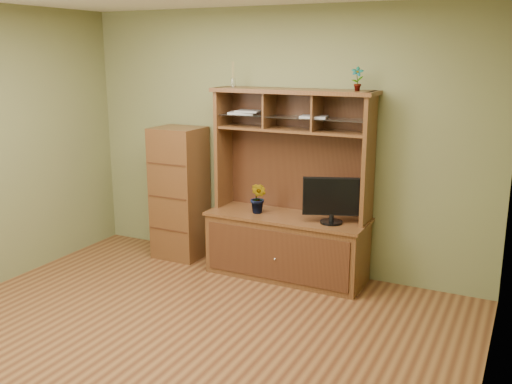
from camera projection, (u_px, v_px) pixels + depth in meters
The scene contains 8 objects.
room at pixel (166, 178), 4.19m from camera, with size 4.54×4.04×2.74m.
media_hutch at pixel (288, 227), 5.79m from camera, with size 1.66×0.61×1.90m.
monitor at pixel (332, 199), 5.42m from camera, with size 0.54×0.25×0.45m.
orchid_plant at pixel (258, 198), 5.77m from camera, with size 0.18×0.14×0.32m, color #3A5E20.
top_plant at pixel (357, 79), 5.22m from camera, with size 0.12×0.08×0.22m, color #316122.
reed_diffuser at pixel (233, 77), 5.79m from camera, with size 0.05×0.05×0.26m.
magazines at pixel (267, 114), 5.71m from camera, with size 1.07×0.25×0.04m.
side_cabinet at pixel (180, 193), 6.32m from camera, with size 0.52×0.47×1.46m.
Camera 1 is at (2.41, -3.37, 2.25)m, focal length 40.00 mm.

